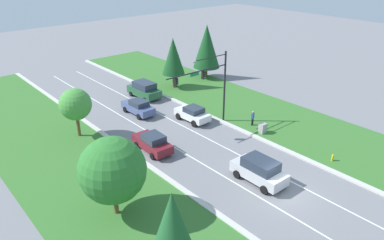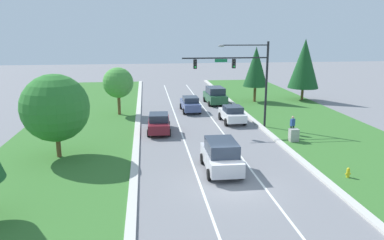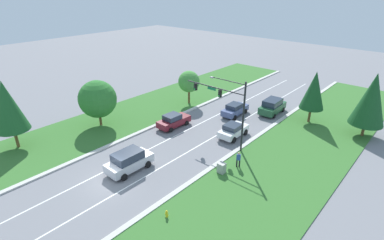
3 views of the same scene
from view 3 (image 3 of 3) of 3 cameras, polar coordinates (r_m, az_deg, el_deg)
ground_plane at (r=28.90m, az=-15.38°, el=-11.30°), size 160.00×160.00×0.00m
curb_strip_right at (r=25.17m, az=-7.78°, el=-16.49°), size 0.50×90.00×0.15m
curb_strip_left at (r=33.11m, az=-20.98°, el=-7.02°), size 0.50×90.00×0.15m
grass_verge_left at (r=37.41m, az=-24.91°, el=-4.05°), size 10.00×90.00×0.08m
lane_stripe_inner_left at (r=30.20m, az=-17.34°, el=-9.85°), size 0.14×81.00×0.01m
lane_stripe_inner_right at (r=27.66m, az=-13.21°, el=-12.86°), size 0.14×81.00×0.01m
traffic_signal_mast at (r=31.79m, az=6.53°, el=3.54°), size 7.69×0.41×7.78m
slate_blue_sedan at (r=41.30m, az=8.17°, el=2.02°), size 2.02×4.48×1.68m
white_sedan at (r=35.40m, az=7.85°, el=-1.93°), size 2.11×4.19×1.66m
burgundy_sedan at (r=37.59m, az=-3.55°, el=-0.10°), size 2.13×4.49×1.71m
silver_suv at (r=29.54m, az=-11.93°, el=-7.62°), size 2.22×4.63×2.03m
forest_suv at (r=42.93m, az=15.06°, el=2.55°), size 2.42×4.81×2.04m
utility_cabinet at (r=28.88m, az=5.64°, el=-9.13°), size 0.70×0.60×1.09m
pedestrian at (r=29.73m, az=8.84°, el=-7.36°), size 0.43×0.34×1.69m
fire_hydrant at (r=24.22m, az=-4.85°, el=-17.44°), size 0.34×0.20×0.70m
conifer_near_right_tree at (r=40.43m, az=22.21°, el=5.25°), size 3.00×3.00×6.79m
oak_near_left_tree at (r=38.60m, az=-17.54°, el=3.83°), size 4.65×4.65×5.91m
conifer_far_right_tree at (r=39.29m, az=30.98°, el=3.41°), size 3.79×3.79×7.70m
oak_far_left_tree at (r=44.09m, az=-0.59°, el=7.32°), size 3.14×3.14×5.02m
conifer_mid_left_tree at (r=36.54m, az=-31.71°, el=2.28°), size 3.44×3.44×7.68m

